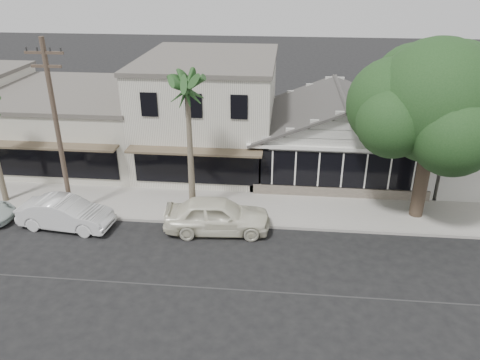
# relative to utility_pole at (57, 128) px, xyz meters

# --- Properties ---
(ground) EXTENTS (140.00, 140.00, 0.00)m
(ground) POSITION_rel_utility_pole_xyz_m (9.00, -5.20, -4.79)
(ground) COLOR black
(ground) RESTS_ON ground
(sidewalk_north) EXTENTS (90.00, 3.50, 0.15)m
(sidewalk_north) POSITION_rel_utility_pole_xyz_m (1.00, 1.55, -4.71)
(sidewalk_north) COLOR #9E9991
(sidewalk_north) RESTS_ON ground
(corner_shop) EXTENTS (10.40, 8.60, 5.10)m
(corner_shop) POSITION_rel_utility_pole_xyz_m (14.00, 7.27, -2.17)
(corner_shop) COLOR silver
(corner_shop) RESTS_ON ground
(side_cottage) EXTENTS (6.00, 6.00, 3.00)m
(side_cottage) POSITION_rel_utility_pole_xyz_m (22.20, 6.30, -3.29)
(side_cottage) COLOR silver
(side_cottage) RESTS_ON ground
(row_building_near) EXTENTS (8.00, 10.00, 6.50)m
(row_building_near) POSITION_rel_utility_pole_xyz_m (6.00, 8.30, -1.54)
(row_building_near) COLOR silver
(row_building_near) RESTS_ON ground
(row_building_midnear) EXTENTS (10.00, 10.00, 4.20)m
(row_building_midnear) POSITION_rel_utility_pole_xyz_m (-3.00, 8.30, -2.69)
(row_building_midnear) COLOR silver
(row_building_midnear) RESTS_ON ground
(utility_pole) EXTENTS (1.80, 0.24, 9.00)m
(utility_pole) POSITION_rel_utility_pole_xyz_m (0.00, 0.00, 0.00)
(utility_pole) COLOR brown
(utility_pole) RESTS_ON ground
(car_0) EXTENTS (5.24, 2.43, 1.74)m
(car_0) POSITION_rel_utility_pole_xyz_m (7.75, -0.76, -3.92)
(car_0) COLOR white
(car_0) RESTS_ON ground
(car_1) EXTENTS (4.76, 2.08, 1.52)m
(car_1) POSITION_rel_utility_pole_xyz_m (0.27, -1.14, -4.03)
(car_1) COLOR white
(car_1) RESTS_ON ground
(shade_tree) EXTENTS (8.15, 7.37, 9.05)m
(shade_tree) POSITION_rel_utility_pole_xyz_m (17.65, 1.87, 1.17)
(shade_tree) COLOR #4A3A2D
(shade_tree) RESTS_ON ground
(palm_east) EXTENTS (2.59, 2.59, 7.89)m
(palm_east) POSITION_rel_utility_pole_xyz_m (6.29, 0.51, 1.97)
(palm_east) COLOR #726651
(palm_east) RESTS_ON ground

